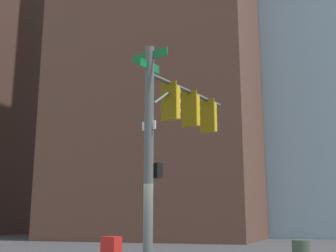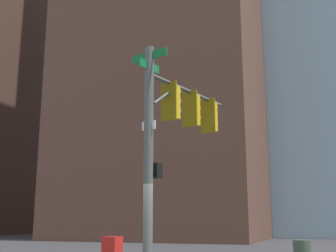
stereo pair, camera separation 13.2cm
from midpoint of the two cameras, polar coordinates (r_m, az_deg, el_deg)
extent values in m
cylinder|color=#4C514C|center=(11.66, -2.87, -4.30)|extent=(0.26, 0.26, 6.35)
cylinder|color=#4C514C|center=(13.80, 2.42, 4.53)|extent=(3.95, 1.17, 0.12)
cylinder|color=#4C514C|center=(12.64, -0.74, 3.98)|extent=(1.02, 0.35, 0.75)
cube|color=#0F6B33|center=(12.41, -2.72, 9.18)|extent=(0.34, 1.18, 0.24)
cube|color=#0F6B33|center=(12.31, -2.74, 7.88)|extent=(0.84, 0.25, 0.24)
cube|color=white|center=(11.82, -2.82, 0.07)|extent=(0.15, 0.44, 0.24)
cube|color=gold|center=(12.92, 0.29, 3.11)|extent=(0.42, 0.42, 1.00)
cube|color=#7D640C|center=(12.77, -0.20, 3.30)|extent=(0.18, 0.54, 1.16)
sphere|color=#470A07|center=(13.17, 0.79, 4.17)|extent=(0.20, 0.20, 0.20)
cylinder|color=gold|center=(13.25, 0.95, 4.48)|extent=(0.10, 0.23, 0.23)
sphere|color=#F29E0C|center=(13.09, 0.80, 2.91)|extent=(0.20, 0.20, 0.20)
cylinder|color=gold|center=(13.16, 0.96, 3.23)|extent=(0.10, 0.23, 0.23)
sphere|color=#0A3819|center=(13.01, 0.80, 1.64)|extent=(0.20, 0.20, 0.20)
cylinder|color=gold|center=(13.09, 0.96, 1.97)|extent=(0.10, 0.23, 0.23)
cube|color=gold|center=(13.83, 2.95, 2.09)|extent=(0.42, 0.42, 1.00)
cube|color=#7D640C|center=(13.68, 2.52, 2.25)|extent=(0.18, 0.54, 1.16)
sphere|color=#470A07|center=(14.08, 3.38, 3.10)|extent=(0.20, 0.20, 0.20)
cylinder|color=gold|center=(14.16, 3.51, 3.39)|extent=(0.10, 0.23, 0.23)
sphere|color=#F29E0C|center=(14.00, 3.39, 1.91)|extent=(0.20, 0.20, 0.20)
cylinder|color=gold|center=(14.08, 3.53, 2.21)|extent=(0.10, 0.23, 0.23)
sphere|color=#0A3819|center=(13.93, 3.41, 0.72)|extent=(0.20, 0.20, 0.20)
cylinder|color=gold|center=(14.01, 3.54, 1.03)|extent=(0.10, 0.23, 0.23)
cube|color=gold|center=(14.77, 5.27, 1.18)|extent=(0.42, 0.42, 1.00)
cube|color=#7D640C|center=(14.61, 4.90, 1.33)|extent=(0.18, 0.54, 1.16)
sphere|color=#470A07|center=(15.02, 5.64, 2.15)|extent=(0.20, 0.20, 0.20)
cylinder|color=gold|center=(15.10, 5.76, 2.43)|extent=(0.10, 0.23, 0.23)
sphere|color=#F29E0C|center=(14.95, 5.67, 1.03)|extent=(0.20, 0.20, 0.20)
cylinder|color=gold|center=(15.02, 5.78, 1.32)|extent=(0.10, 0.23, 0.23)
sphere|color=#0A3819|center=(14.88, 5.69, -0.09)|extent=(0.20, 0.20, 0.20)
cylinder|color=gold|center=(14.95, 5.80, 0.20)|extent=(0.10, 0.23, 0.23)
cube|color=black|center=(11.84, -2.06, -5.88)|extent=(0.34, 0.41, 0.40)
cube|color=#EA5914|center=(11.95, -1.66, -5.94)|extent=(0.08, 0.25, 0.28)
cube|color=brown|center=(50.00, 1.81, 10.97)|extent=(26.96, 17.56, 42.72)
camera|label=1|loc=(0.07, -90.30, 0.07)|focal=46.54mm
camera|label=2|loc=(0.07, 89.70, -0.07)|focal=46.54mm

